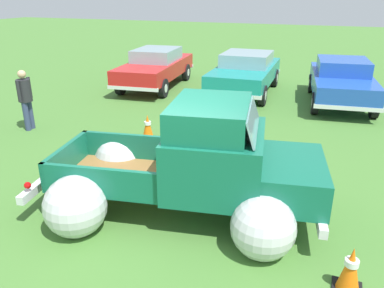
{
  "coord_description": "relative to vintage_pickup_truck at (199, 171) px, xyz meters",
  "views": [
    {
      "loc": [
        2.23,
        -5.21,
        3.47
      ],
      "look_at": [
        0.0,
        0.74,
        0.92
      ],
      "focal_mm": 35.88,
      "sensor_mm": 36.0,
      "label": 1
    }
  ],
  "objects": [
    {
      "name": "show_car_1",
      "position": [
        -1.17,
        8.25,
        0.03
      ],
      "size": [
        2.06,
        4.5,
        1.43
      ],
      "rotation": [
        0.0,
        0.0,
        -1.54
      ],
      "color": "black",
      "rests_on": "ground"
    },
    {
      "name": "lane_cone_1",
      "position": [
        -2.35,
        2.78,
        -0.45
      ],
      "size": [
        0.36,
        0.36,
        0.63
      ],
      "color": "black",
      "rests_on": "ground"
    },
    {
      "name": "lane_cone_0",
      "position": [
        2.34,
        -1.08,
        -0.45
      ],
      "size": [
        0.36,
        0.36,
        0.63
      ],
      "color": "black",
      "rests_on": "ground"
    },
    {
      "name": "ground_plane",
      "position": [
        -0.38,
        -0.06,
        -0.76
      ],
      "size": [
        80.0,
        80.0,
        0.0
      ],
      "primitive_type": "plane",
      "color": "#477A33"
    },
    {
      "name": "spectator_1",
      "position": [
        -5.65,
        2.32,
        0.14
      ],
      "size": [
        0.38,
        0.54,
        1.59
      ],
      "rotation": [
        0.0,
        0.0,
        3.26
      ],
      "color": "navy",
      "rests_on": "ground"
    },
    {
      "name": "vintage_pickup_truck",
      "position": [
        0.0,
        0.0,
        0.0
      ],
      "size": [
        4.86,
        3.33,
        1.96
      ],
      "rotation": [
        0.0,
        0.0,
        0.16
      ],
      "color": "black",
      "rests_on": "ground"
    },
    {
      "name": "show_car_0",
      "position": [
        -4.62,
        8.0,
        0.03
      ],
      "size": [
        2.22,
        4.7,
        1.43
      ],
      "rotation": [
        0.0,
        0.0,
        -1.47
      ],
      "color": "black",
      "rests_on": "ground"
    },
    {
      "name": "show_car_2",
      "position": [
        2.07,
        7.94,
        0.02
      ],
      "size": [
        2.3,
        4.48,
        1.43
      ],
      "rotation": [
        0.0,
        0.0,
        -1.46
      ],
      "color": "black",
      "rests_on": "ground"
    }
  ]
}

